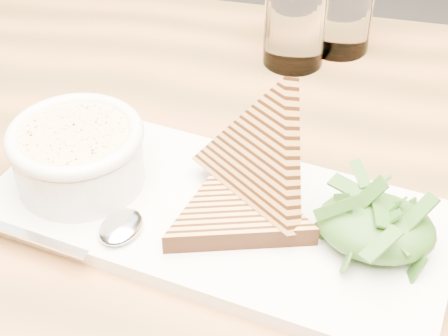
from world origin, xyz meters
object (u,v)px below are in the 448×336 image
(soup_bowl, at_px, (79,161))
(glass_near, at_px, (295,20))
(table_top, at_px, (165,177))
(platter, at_px, (217,215))
(glass_far, at_px, (342,5))

(soup_bowl, height_order, glass_near, glass_near)
(table_top, relative_size, glass_near, 9.75)
(platter, bearing_deg, glass_far, 82.98)
(soup_bowl, distance_m, glass_far, 0.41)
(table_top, distance_m, soup_bowl, 0.11)
(platter, relative_size, glass_far, 3.60)
(table_top, height_order, soup_bowl, soup_bowl)
(platter, relative_size, glass_near, 3.68)
(table_top, xyz_separation_m, glass_near, (0.08, 0.24, 0.08))
(glass_near, bearing_deg, soup_bowl, -113.59)
(table_top, relative_size, glass_far, 9.53)
(soup_bowl, bearing_deg, glass_near, 66.41)
(table_top, height_order, glass_near, glass_near)
(platter, bearing_deg, soup_bowl, -178.91)
(table_top, distance_m, glass_far, 0.33)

